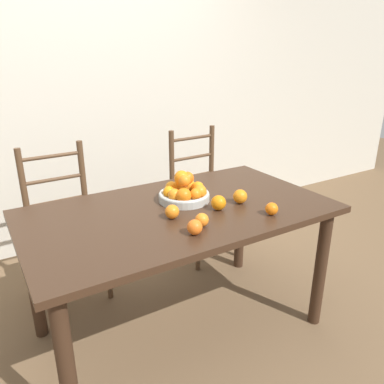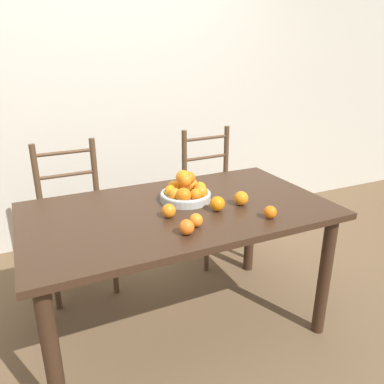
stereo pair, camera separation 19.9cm
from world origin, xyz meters
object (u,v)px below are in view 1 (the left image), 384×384
object	(u,v)px
fruit_bowl	(184,192)
orange_loose_3	(172,212)
chair_left	(65,229)
orange_loose_0	(195,227)
orange_loose_1	(272,209)
orange_loose_5	(202,220)
orange_loose_2	(240,196)
orange_loose_4	(219,203)
chair_right	(202,198)

from	to	relation	value
fruit_bowl	orange_loose_3	size ratio (longest dim) A/B	3.97
chair_left	orange_loose_0	bearing A→B (deg)	-71.86
orange_loose_1	orange_loose_5	bearing A→B (deg)	169.38
fruit_bowl	orange_loose_0	xyz separation A→B (m)	(-0.17, -0.38, -0.02)
orange_loose_2	orange_loose_3	world-z (taller)	orange_loose_2
orange_loose_5	chair_left	distance (m)	1.12
orange_loose_4	orange_loose_0	bearing A→B (deg)	-145.25
fruit_bowl	orange_loose_0	bearing A→B (deg)	-113.86
orange_loose_0	orange_loose_5	world-z (taller)	orange_loose_0
fruit_bowl	chair_right	world-z (taller)	chair_right
orange_loose_4	orange_loose_5	bearing A→B (deg)	-146.09
fruit_bowl	orange_loose_0	distance (m)	0.42
chair_right	orange_loose_1	bearing A→B (deg)	-106.01
chair_left	chair_right	distance (m)	1.06
orange_loose_1	orange_loose_3	world-z (taller)	orange_loose_3
orange_loose_1	orange_loose_4	world-z (taller)	orange_loose_4
fruit_bowl	orange_loose_4	bearing A→B (deg)	-67.26
chair_right	chair_left	bearing A→B (deg)	177.49
orange_loose_0	chair_right	world-z (taller)	chair_right
chair_right	orange_loose_2	bearing A→B (deg)	-111.63
fruit_bowl	chair_left	bearing A→B (deg)	129.96
orange_loose_0	orange_loose_2	distance (m)	0.45
fruit_bowl	orange_loose_5	distance (m)	0.34
orange_loose_2	fruit_bowl	bearing A→B (deg)	141.65
orange_loose_0	orange_loose_1	size ratio (longest dim) A/B	1.09
orange_loose_3	fruit_bowl	bearing A→B (deg)	45.38
orange_loose_0	orange_loose_4	world-z (taller)	orange_loose_4
orange_loose_1	orange_loose_3	xyz separation A→B (m)	(-0.45, 0.22, 0.00)
orange_loose_3	chair_right	world-z (taller)	chair_right
fruit_bowl	chair_right	size ratio (longest dim) A/B	0.28
fruit_bowl	orange_loose_0	world-z (taller)	fruit_bowl
orange_loose_1	orange_loose_2	bearing A→B (deg)	100.46
orange_loose_3	chair_left	xyz separation A→B (m)	(-0.36, 0.81, -0.34)
orange_loose_0	orange_loose_4	bearing A→B (deg)	34.75
fruit_bowl	orange_loose_4	world-z (taller)	fruit_bowl
orange_loose_0	orange_loose_5	xyz separation A→B (m)	(0.07, 0.06, -0.00)
fruit_bowl	orange_loose_2	xyz separation A→B (m)	(0.24, -0.19, -0.01)
orange_loose_2	orange_loose_1	bearing A→B (deg)	-79.54
orange_loose_0	orange_loose_1	distance (m)	0.45
orange_loose_0	orange_loose_4	xyz separation A→B (m)	(0.26, 0.18, 0.00)
orange_loose_4	orange_loose_5	world-z (taller)	orange_loose_4
orange_loose_3	chair_left	distance (m)	0.95
fruit_bowl	orange_loose_4	distance (m)	0.22
orange_loose_1	orange_loose_4	xyz separation A→B (m)	(-0.19, 0.19, 0.01)
orange_loose_4	fruit_bowl	bearing A→B (deg)	112.74
orange_loose_3	chair_right	distance (m)	1.13
orange_loose_1	orange_loose_4	size ratio (longest dim) A/B	0.83
orange_loose_2	orange_loose_0	bearing A→B (deg)	-154.83
orange_loose_2	orange_loose_4	xyz separation A→B (m)	(-0.15, -0.02, 0.00)
orange_loose_3	orange_loose_4	world-z (taller)	orange_loose_4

